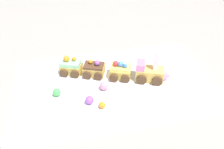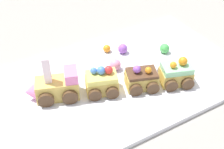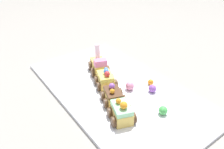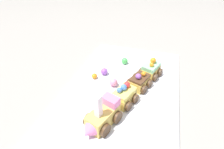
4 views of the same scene
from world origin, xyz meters
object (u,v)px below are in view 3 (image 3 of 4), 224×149
object	(u,v)px
cake_car_chocolate	(113,96)
gumball_green	(163,110)
cake_car_lemon	(106,80)
gumball_pink	(130,86)
cake_train_locomotive	(98,65)
cake_car_mint	(122,113)
gumball_purple	(152,88)
gumball_orange	(151,82)

from	to	relation	value
cake_car_chocolate	gumball_green	size ratio (longest dim) A/B	3.36
cake_car_lemon	gumball_pink	world-z (taller)	cake_car_lemon
cake_train_locomotive	gumball_green	world-z (taller)	cake_train_locomotive
cake_car_lemon	cake_car_mint	size ratio (longest dim) A/B	1.00
cake_car_mint	cake_car_chocolate	bearing A→B (deg)	0.05
cake_car_mint	gumball_purple	bearing A→B (deg)	-55.24
gumball_purple	gumball_orange	size ratio (longest dim) A/B	1.28
cake_car_chocolate	gumball_purple	distance (m)	0.15
gumball_purple	gumball_green	size ratio (longest dim) A/B	1.00
gumball_orange	gumball_green	distance (m)	0.16
cake_car_lemon	gumball_orange	size ratio (longest dim) A/B	4.29
gumball_pink	gumball_green	xyz separation A→B (m)	(-0.16, 0.00, -0.00)
cake_car_mint	gumball_purple	size ratio (longest dim) A/B	3.35
gumball_green	cake_car_lemon	bearing A→B (deg)	13.03
gumball_pink	cake_car_chocolate	bearing A→B (deg)	103.44
cake_car_lemon	gumball_purple	xyz separation A→B (m)	(-0.13, -0.11, -0.01)
cake_car_lemon	gumball_green	xyz separation A→B (m)	(-0.23, -0.05, -0.01)
cake_car_mint	gumball_purple	xyz separation A→B (m)	(0.05, -0.17, -0.01)
cake_car_mint	gumball_purple	world-z (taller)	cake_car_mint
cake_car_lemon	gumball_orange	world-z (taller)	cake_car_lemon
cake_train_locomotive	gumball_orange	world-z (taller)	cake_train_locomotive
cake_car_lemon	cake_car_mint	world-z (taller)	cake_car_mint
cake_car_lemon	cake_car_chocolate	distance (m)	0.10
gumball_purple	gumball_orange	distance (m)	0.05
cake_car_lemon	gumball_green	distance (m)	0.24
cake_car_chocolate	gumball_green	xyz separation A→B (m)	(-0.14, -0.09, -0.01)
cake_train_locomotive	gumball_green	size ratio (longest dim) A/B	4.85
gumball_orange	gumball_green	size ratio (longest dim) A/B	0.78
cake_car_lemon	cake_car_mint	xyz separation A→B (m)	(-0.17, 0.06, -0.00)
gumball_purple	gumball_green	xyz separation A→B (m)	(-0.10, 0.06, -0.00)
gumball_orange	gumball_pink	distance (m)	0.09
cake_car_mint	cake_car_lemon	bearing A→B (deg)	-0.11
cake_train_locomotive	gumball_purple	world-z (taller)	cake_train_locomotive
cake_car_chocolate	gumball_pink	world-z (taller)	cake_car_chocolate
gumball_pink	gumball_purple	bearing A→B (deg)	-136.21
gumball_orange	gumball_pink	bearing A→B (deg)	75.34
cake_car_mint	gumball_green	xyz separation A→B (m)	(-0.06, -0.12, -0.01)
gumball_purple	gumball_pink	distance (m)	0.08
gumball_pink	cake_train_locomotive	bearing A→B (deg)	5.90
cake_train_locomotive	gumball_orange	xyz separation A→B (m)	(-0.20, -0.10, -0.02)
gumball_green	gumball_orange	bearing A→B (deg)	-31.60
cake_car_lemon	cake_car_mint	bearing A→B (deg)	179.89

